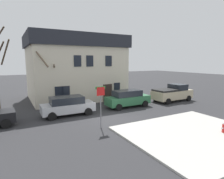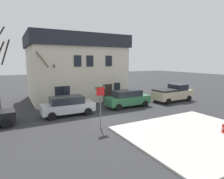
{
  "view_description": "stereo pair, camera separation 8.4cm",
  "coord_description": "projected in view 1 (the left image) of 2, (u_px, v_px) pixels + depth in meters",
  "views": [
    {
      "loc": [
        -7.3,
        -13.59,
        4.79
      ],
      "look_at": [
        1.63,
        2.63,
        1.99
      ],
      "focal_mm": 30.21,
      "sensor_mm": 36.0,
      "label": 1
    },
    {
      "loc": [
        -7.23,
        -13.63,
        4.79
      ],
      "look_at": [
        1.63,
        2.63,
        1.99
      ],
      "focal_mm": 30.21,
      "sensor_mm": 36.0,
      "label": 2
    }
  ],
  "objects": [
    {
      "name": "ground_plane",
      "position": [
        110.0,
        118.0,
        15.97
      ],
      "size": [
        120.0,
        120.0,
        0.0
      ],
      "primitive_type": "plane",
      "color": "#2D2D30"
    },
    {
      "name": "sidewalk_slab",
      "position": [
        195.0,
        134.0,
        12.39
      ],
      "size": [
        8.94,
        7.48,
        0.12
      ],
      "primitive_type": "cube",
      "color": "#B7B5AD",
      "rests_on": "ground_plane"
    },
    {
      "name": "building_main",
      "position": [
        75.0,
        67.0,
        24.27
      ],
      "size": [
        11.46,
        8.86,
        7.87
      ],
      "color": "beige",
      "rests_on": "ground_plane"
    },
    {
      "name": "fire_hydrant",
      "position": [
        224.0,
        127.0,
        12.4
      ],
      "size": [
        0.42,
        0.22,
        0.7
      ],
      "color": "red",
      "rests_on": "sidewalk_slab"
    },
    {
      "name": "tree_bare_far",
      "position": [
        64.0,
        74.0,
        21.2
      ],
      "size": [
        2.66,
        2.65,
        6.86
      ],
      "color": "brown",
      "rests_on": "ground_plane"
    },
    {
      "name": "car_silver_wagon",
      "position": [
        68.0,
        105.0,
        16.71
      ],
      "size": [
        4.61,
        2.1,
        1.7
      ],
      "color": "#B7BABF",
      "rests_on": "ground_plane"
    },
    {
      "name": "pickup_truck_beige",
      "position": [
        172.0,
        93.0,
        22.71
      ],
      "size": [
        5.13,
        2.38,
        2.01
      ],
      "color": "#C6B793",
      "rests_on": "ground_plane"
    },
    {
      "name": "car_green_wagon",
      "position": [
        128.0,
        98.0,
        19.71
      ],
      "size": [
        4.74,
        1.95,
        1.79
      ],
      "color": "#2D6B42",
      "rests_on": "ground_plane"
    },
    {
      "name": "street_sign_pole",
      "position": [
        101.0,
        99.0,
        13.37
      ],
      "size": [
        0.76,
        0.07,
        3.02
      ],
      "color": "slate",
      "rests_on": "ground_plane"
    },
    {
      "name": "tree_bare_mid",
      "position": [
        47.0,
        80.0,
        19.3
      ],
      "size": [
        2.6,
        2.22,
        6.66
      ],
      "color": "brown",
      "rests_on": "ground_plane"
    }
  ]
}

